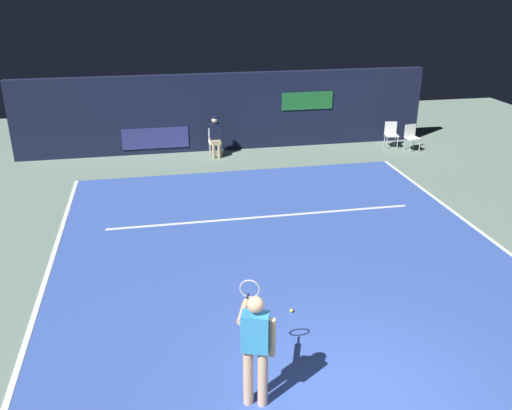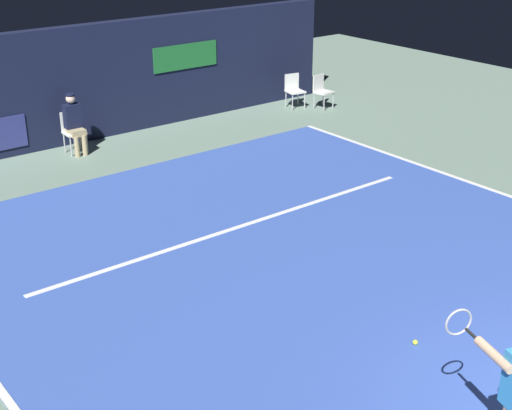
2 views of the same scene
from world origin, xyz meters
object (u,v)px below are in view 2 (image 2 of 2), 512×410
(line_judge_on_chair, at_px, (74,123))
(courtside_chair_far, at_px, (322,89))
(courtside_chair_near, at_px, (294,89))
(tennis_ball, at_px, (415,342))

(line_judge_on_chair, relative_size, courtside_chair_far, 1.50)
(courtside_chair_near, relative_size, courtside_chair_far, 1.00)
(line_judge_on_chair, bearing_deg, courtside_chair_near, -1.19)
(line_judge_on_chair, height_order, courtside_chair_far, line_judge_on_chair)
(courtside_chair_far, bearing_deg, tennis_ball, -126.58)
(courtside_chair_far, height_order, tennis_ball, courtside_chair_far)
(tennis_ball, bearing_deg, courtside_chair_near, 57.16)
(line_judge_on_chair, bearing_deg, tennis_ball, -89.12)
(line_judge_on_chair, distance_m, tennis_ball, 9.48)
(line_judge_on_chair, distance_m, courtside_chair_near, 6.17)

